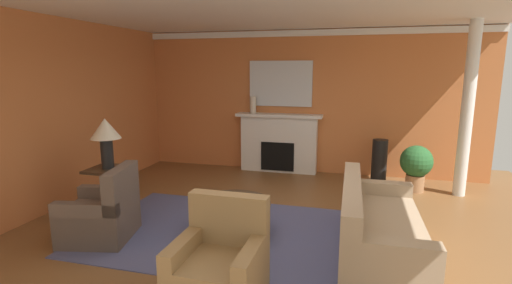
{
  "coord_description": "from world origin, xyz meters",
  "views": [
    {
      "loc": [
        1.11,
        -4.65,
        2.15
      ],
      "look_at": [
        -0.42,
        1.13,
        1.0
      ],
      "focal_mm": 26.54,
      "sensor_mm": 36.0,
      "label": 1
    }
  ],
  "objects_px": {
    "fireplace": "(279,144)",
    "vase_tall_corner": "(379,161)",
    "side_table": "(110,187)",
    "vase_mantel_left": "(253,105)",
    "potted_plant": "(416,164)",
    "mantel_mirror": "(281,84)",
    "coffee_table": "(233,210)",
    "table_lamp": "(106,134)",
    "armchair_facing_fireplace": "(220,268)",
    "sofa": "(377,231)",
    "armchair_near_window": "(102,216)"
  },
  "relations": [
    {
      "from": "armchair_near_window",
      "to": "potted_plant",
      "type": "distance_m",
      "value": 5.19
    },
    {
      "from": "fireplace",
      "to": "vase_tall_corner",
      "type": "bearing_deg",
      "value": -8.4
    },
    {
      "from": "vase_tall_corner",
      "to": "vase_mantel_left",
      "type": "xyz_separation_m",
      "value": [
        -2.58,
        0.25,
        0.99
      ]
    },
    {
      "from": "side_table",
      "to": "vase_tall_corner",
      "type": "distance_m",
      "value": 4.84
    },
    {
      "from": "side_table",
      "to": "armchair_facing_fireplace",
      "type": "bearing_deg",
      "value": -34.72
    },
    {
      "from": "side_table",
      "to": "vase_tall_corner",
      "type": "xyz_separation_m",
      "value": [
        4.01,
        2.7,
        0.02
      ]
    },
    {
      "from": "armchair_near_window",
      "to": "coffee_table",
      "type": "distance_m",
      "value": 1.67
    },
    {
      "from": "fireplace",
      "to": "armchair_facing_fireplace",
      "type": "bearing_deg",
      "value": -85.28
    },
    {
      "from": "fireplace",
      "to": "side_table",
      "type": "bearing_deg",
      "value": -123.5
    },
    {
      "from": "vase_tall_corner",
      "to": "vase_mantel_left",
      "type": "distance_m",
      "value": 2.77
    },
    {
      "from": "mantel_mirror",
      "to": "sofa",
      "type": "height_order",
      "value": "mantel_mirror"
    },
    {
      "from": "armchair_near_window",
      "to": "sofa",
      "type": "bearing_deg",
      "value": 7.56
    },
    {
      "from": "fireplace",
      "to": "armchair_near_window",
      "type": "xyz_separation_m",
      "value": [
        -1.52,
        -3.81,
        -0.28
      ]
    },
    {
      "from": "mantel_mirror",
      "to": "coffee_table",
      "type": "relative_size",
      "value": 1.32
    },
    {
      "from": "vase_mantel_left",
      "to": "potted_plant",
      "type": "xyz_separation_m",
      "value": [
        3.18,
        -0.65,
        -0.92
      ]
    },
    {
      "from": "vase_mantel_left",
      "to": "potted_plant",
      "type": "distance_m",
      "value": 3.37
    },
    {
      "from": "armchair_near_window",
      "to": "armchair_facing_fireplace",
      "type": "relative_size",
      "value": 1.0
    },
    {
      "from": "side_table",
      "to": "potted_plant",
      "type": "relative_size",
      "value": 0.84
    },
    {
      "from": "armchair_facing_fireplace",
      "to": "coffee_table",
      "type": "relative_size",
      "value": 0.95
    },
    {
      "from": "mantel_mirror",
      "to": "potted_plant",
      "type": "height_order",
      "value": "mantel_mirror"
    },
    {
      "from": "mantel_mirror",
      "to": "coffee_table",
      "type": "xyz_separation_m",
      "value": [
        0.05,
        -3.36,
        -1.52
      ]
    },
    {
      "from": "mantel_mirror",
      "to": "vase_tall_corner",
      "type": "xyz_separation_m",
      "value": [
        2.03,
        -0.42,
        -1.44
      ]
    },
    {
      "from": "armchair_facing_fireplace",
      "to": "sofa",
      "type": "bearing_deg",
      "value": 41.01
    },
    {
      "from": "fireplace",
      "to": "vase_mantel_left",
      "type": "bearing_deg",
      "value": -174.84
    },
    {
      "from": "coffee_table",
      "to": "vase_mantel_left",
      "type": "height_order",
      "value": "vase_mantel_left"
    },
    {
      "from": "armchair_near_window",
      "to": "armchair_facing_fireplace",
      "type": "bearing_deg",
      "value": -23.59
    },
    {
      "from": "mantel_mirror",
      "to": "sofa",
      "type": "xyz_separation_m",
      "value": [
        1.86,
        -3.48,
        -1.56
      ]
    },
    {
      "from": "mantel_mirror",
      "to": "vase_tall_corner",
      "type": "height_order",
      "value": "mantel_mirror"
    },
    {
      "from": "table_lamp",
      "to": "mantel_mirror",
      "type": "bearing_deg",
      "value": 57.53
    },
    {
      "from": "coffee_table",
      "to": "armchair_near_window",
      "type": "bearing_deg",
      "value": -160.05
    },
    {
      "from": "table_lamp",
      "to": "vase_tall_corner",
      "type": "xyz_separation_m",
      "value": [
        4.01,
        2.7,
        -0.81
      ]
    },
    {
      "from": "fireplace",
      "to": "vase_mantel_left",
      "type": "relative_size",
      "value": 5.12
    },
    {
      "from": "fireplace",
      "to": "vase_tall_corner",
      "type": "distance_m",
      "value": 2.06
    },
    {
      "from": "mantel_mirror",
      "to": "table_lamp",
      "type": "distance_m",
      "value": 3.75
    },
    {
      "from": "table_lamp",
      "to": "potted_plant",
      "type": "xyz_separation_m",
      "value": [
        4.61,
        2.3,
        -0.73
      ]
    },
    {
      "from": "sofa",
      "to": "table_lamp",
      "type": "height_order",
      "value": "table_lamp"
    },
    {
      "from": "sofa",
      "to": "potted_plant",
      "type": "height_order",
      "value": "sofa"
    },
    {
      "from": "fireplace",
      "to": "side_table",
      "type": "relative_size",
      "value": 2.57
    },
    {
      "from": "mantel_mirror",
      "to": "sofa",
      "type": "distance_m",
      "value": 4.24
    },
    {
      "from": "side_table",
      "to": "fireplace",
      "type": "bearing_deg",
      "value": 56.5
    },
    {
      "from": "side_table",
      "to": "vase_tall_corner",
      "type": "height_order",
      "value": "vase_tall_corner"
    },
    {
      "from": "mantel_mirror",
      "to": "table_lamp",
      "type": "height_order",
      "value": "mantel_mirror"
    },
    {
      "from": "side_table",
      "to": "vase_tall_corner",
      "type": "bearing_deg",
      "value": 33.92
    },
    {
      "from": "coffee_table",
      "to": "side_table",
      "type": "bearing_deg",
      "value": 173.29
    },
    {
      "from": "sofa",
      "to": "vase_tall_corner",
      "type": "xyz_separation_m",
      "value": [
        0.17,
        3.06,
        0.12
      ]
    },
    {
      "from": "coffee_table",
      "to": "table_lamp",
      "type": "bearing_deg",
      "value": 173.29
    },
    {
      "from": "fireplace",
      "to": "potted_plant",
      "type": "height_order",
      "value": "fireplace"
    },
    {
      "from": "mantel_mirror",
      "to": "side_table",
      "type": "height_order",
      "value": "mantel_mirror"
    },
    {
      "from": "fireplace",
      "to": "mantel_mirror",
      "type": "xyz_separation_m",
      "value": [
        0.0,
        0.12,
        1.27
      ]
    },
    {
      "from": "mantel_mirror",
      "to": "armchair_facing_fireplace",
      "type": "xyz_separation_m",
      "value": [
        0.38,
        -4.76,
        -1.55
      ]
    }
  ]
}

